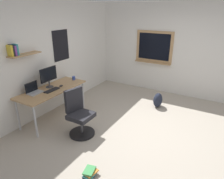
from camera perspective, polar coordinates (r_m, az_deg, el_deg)
The scene contains 12 objects.
ground_plane at distance 4.44m, azimuth 8.79°, elevation -11.62°, with size 5.20×5.20×0.00m, color #ADA393.
wall_back at distance 5.21m, azimuth -16.40°, elevation 8.51°, with size 5.00×0.30×2.60m.
wall_right at distance 6.18m, azimuth 17.93°, elevation 10.31°, with size 0.22×5.00×2.60m.
desk at distance 4.81m, azimuth -16.21°, elevation -0.51°, with size 1.63×0.65×0.74m.
office_chair at distance 4.21m, azimuth -9.11°, elevation -7.13°, with size 0.52×0.53×0.95m.
laptop at distance 4.65m, azimuth -20.88°, elevation -0.24°, with size 0.31×0.21×0.23m.
monitor_primary at distance 4.80m, azimuth -17.17°, elevation 3.62°, with size 0.46×0.17×0.46m.
keyboard at distance 4.67m, azimuth -16.32°, elevation -0.16°, with size 0.37×0.13×0.02m, color black.
computer_mouse at distance 4.85m, azimuth -13.99°, elevation 0.99°, with size 0.10×0.06×0.03m, color #262628.
coffee_mug at distance 5.23m, azimuth -10.55°, elevation 3.14°, with size 0.08×0.08×0.09m, color #334CA5.
backpack at distance 5.47m, azimuth 12.57°, elevation -2.88°, with size 0.32×0.22×0.38m, color #1E2333.
book_stack_on_floor at distance 3.44m, azimuth -6.14°, elevation -21.96°, with size 0.24×0.21×0.11m.
Camera 1 is at (-3.49, -1.26, 2.43)m, focal length 32.99 mm.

